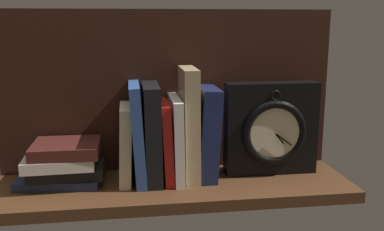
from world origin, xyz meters
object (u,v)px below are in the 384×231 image
book_blue_modern (138,133)px  book_black_skeptic (152,133)px  book_red_requiem (166,141)px  book_white_catcher (176,139)px  book_tan_shortstories (189,124)px  book_navy_bierce (207,133)px  book_cream_twain (125,144)px  framed_clock (272,129)px  book_stack_side (64,163)px

book_blue_modern → book_black_skeptic: 3.22cm
book_red_requiem → book_white_catcher: bearing=0.0°
book_red_requiem → book_tan_shortstories: (5.35, 0.00, 3.74)cm
book_black_skeptic → book_red_requiem: (3.07, 0.00, -1.97)cm
book_red_requiem → book_white_catcher: size_ratio=0.95×
book_blue_modern → book_red_requiem: book_blue_modern is taller
book_navy_bierce → book_cream_twain: bearing=180.0°
book_white_catcher → framed_clock: size_ratio=0.87×
book_cream_twain → book_white_catcher: book_white_catcher is taller
book_cream_twain → book_navy_bierce: book_navy_bierce is taller
book_stack_side → book_black_skeptic: bearing=0.3°
framed_clock → book_stack_side: size_ratio=1.13×
book_blue_modern → framed_clock: bearing=0.3°
book_cream_twain → book_black_skeptic: book_black_skeptic is taller
book_blue_modern → book_stack_side: bearing=-179.7°
book_tan_shortstories → book_stack_side: 29.09cm
framed_clock → book_white_catcher: bearing=-179.6°
book_red_requiem → framed_clock: bearing=0.3°
book_white_catcher → book_blue_modern: bearing=180.0°
book_black_skeptic → book_navy_bierce: 12.47cm
book_red_requiem → book_navy_bierce: book_navy_bierce is taller
book_red_requiem → framed_clock: 24.86cm
book_navy_bierce → book_blue_modern: bearing=180.0°
book_cream_twain → book_tan_shortstories: 14.93cm
book_black_skeptic → book_navy_bierce: (12.46, -0.00, -0.48)cm
book_black_skeptic → book_blue_modern: bearing=180.0°
book_tan_shortstories → book_navy_bierce: size_ratio=1.22×
book_tan_shortstories → book_navy_bierce: 4.62cm
book_blue_modern → book_white_catcher: (8.64, 0.00, -1.63)cm
book_cream_twain → book_black_skeptic: size_ratio=0.79×
framed_clock → book_black_skeptic: bearing=-179.7°
book_black_skeptic → book_navy_bierce: book_black_skeptic is taller
book_black_skeptic → framed_clock: size_ratio=1.01×
book_blue_modern → book_tan_shortstories: 11.76cm
book_tan_shortstories → book_stack_side: (-27.98, -0.10, -7.94)cm
book_white_catcher → book_navy_bierce: bearing=-0.0°
book_black_skeptic → book_stack_side: size_ratio=1.14×
book_white_catcher → book_stack_side: 25.41cm
book_black_skeptic → book_tan_shortstories: (8.42, 0.00, 1.77)cm
book_cream_twain → book_red_requiem: 9.02cm
book_blue_modern → book_white_catcher: book_blue_modern is taller
book_navy_bierce → framed_clock: 15.41cm
book_cream_twain → book_stack_side: 14.16cm
book_red_requiem → book_navy_bierce: (9.39, -0.00, 1.49)cm
book_white_catcher → book_tan_shortstories: size_ratio=0.74×
book_stack_side → book_red_requiem: bearing=0.2°
book_cream_twain → book_stack_side: size_ratio=0.90×
book_cream_twain → book_blue_modern: size_ratio=0.78×
book_blue_modern → book_stack_side: size_ratio=1.15×
book_black_skeptic → framed_clock: 27.87cm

